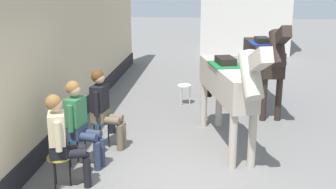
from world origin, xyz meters
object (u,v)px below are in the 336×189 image
seated_visitor_middle (80,119)px  satchel_bag (112,126)px  saddled_horse_far (264,57)px  spare_stool_white (184,87)px  saddled_horse_near (229,83)px  seated_visitor_far (103,105)px  seated_visitor_near (62,136)px

seated_visitor_middle → satchel_bag: seated_visitor_middle is taller
saddled_horse_far → spare_stool_white: size_ratio=6.50×
spare_stool_white → satchel_bag: size_ratio=1.64×
saddled_horse_near → seated_visitor_far: bearing=-173.8°
saddled_horse_near → saddled_horse_far: 2.51m
seated_visitor_far → satchel_bag: (-0.05, 0.78, -0.68)m
seated_visitor_near → seated_visitor_middle: 0.73m
seated_visitor_far → seated_visitor_near: bearing=-97.8°
saddled_horse_near → seated_visitor_near: bearing=-143.3°
saddled_horse_near → seated_visitor_middle: bearing=-156.3°
seated_visitor_middle → saddled_horse_far: bearing=47.3°
seated_visitor_far → satchel_bag: 1.03m
saddled_horse_far → seated_visitor_middle: bearing=-132.7°
seated_visitor_middle → saddled_horse_near: (2.31, 1.01, 0.38)m
spare_stool_white → saddled_horse_near: bearing=-69.5°
satchel_bag → saddled_horse_far: bearing=108.7°
seated_visitor_far → spare_stool_white: 2.99m
saddled_horse_far → satchel_bag: 3.67m
saddled_horse_near → satchel_bag: saddled_horse_near is taller
seated_visitor_middle → seated_visitor_far: bearing=77.1°
seated_visitor_near → seated_visitor_far: (0.21, 1.51, 0.00)m
seated_visitor_near → seated_visitor_middle: (0.03, 0.73, 0.00)m
spare_stool_white → satchel_bag: bearing=-123.0°
saddled_horse_far → spare_stool_white: (-1.74, 0.10, -0.76)m
seated_visitor_middle → seated_visitor_far: (0.18, 0.78, 0.00)m
seated_visitor_middle → spare_stool_white: seated_visitor_middle is taller
spare_stool_white → seated_visitor_far: bearing=-114.0°
seated_visitor_near → saddled_horse_near: bearing=36.7°
seated_visitor_near → satchel_bag: bearing=86.1°
seated_visitor_middle → saddled_horse_far: saddled_horse_far is taller
seated_visitor_near → satchel_bag: size_ratio=4.96×
spare_stool_white → saddled_horse_far: bearing=-3.4°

